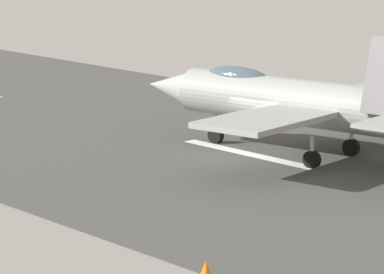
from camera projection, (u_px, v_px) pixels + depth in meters
ground_plane at (252, 155)px, 49.61m from camera, size 400.00×400.00×0.00m
runway_strip at (252, 155)px, 49.59m from camera, size 240.00×26.00×0.02m
fighter_jet at (296, 101)px, 48.95m from camera, size 16.63×14.06×5.70m
crew_person at (240, 92)px, 62.34m from camera, size 0.45×0.63×1.60m
marker_cone_near at (206, 270)px, 32.65m from camera, size 0.44×0.44×0.55m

